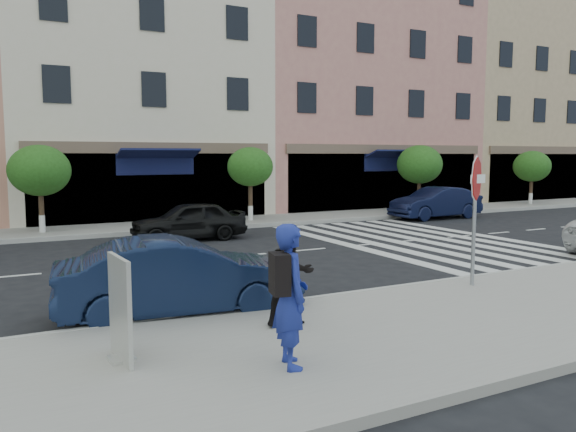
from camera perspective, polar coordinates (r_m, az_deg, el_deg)
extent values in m
plane|color=black|center=(12.66, 3.46, -6.82)|extent=(120.00, 120.00, 0.00)
cube|color=gray|center=(9.73, 15.09, -10.60)|extent=(60.00, 4.50, 0.15)
cube|color=gray|center=(22.66, -10.99, -0.95)|extent=(60.00, 3.00, 0.15)
cube|color=beige|center=(28.31, -15.75, 11.34)|extent=(11.00, 9.00, 11.00)
cube|color=tan|center=(33.05, 5.53, 12.51)|extent=(13.00, 9.00, 13.00)
cube|color=tan|center=(41.13, 20.53, 10.21)|extent=(12.00, 9.00, 12.00)
cylinder|color=#473323|center=(21.50, -23.76, 0.59)|extent=(0.18, 0.18, 1.60)
cylinder|color=silver|center=(21.55, -23.70, -0.72)|extent=(0.20, 0.20, 0.60)
ellipsoid|color=#234F16|center=(21.42, -23.92, 4.26)|extent=(2.10, 2.10, 1.79)
cylinder|color=#473323|center=(23.41, -3.84, 1.66)|extent=(0.18, 0.18, 1.71)
cylinder|color=silver|center=(23.46, -3.83, 0.31)|extent=(0.20, 0.20, 0.60)
ellipsoid|color=#234F16|center=(23.34, -3.86, 5.02)|extent=(1.90, 1.90, 1.62)
cylinder|color=#473323|center=(28.24, 13.15, 2.23)|extent=(0.18, 0.18, 1.65)
cylinder|color=silver|center=(28.28, 13.12, 1.17)|extent=(0.20, 0.20, 0.60)
ellipsoid|color=#234F16|center=(28.18, 13.22, 5.13)|extent=(2.20, 2.20, 1.87)
cylinder|color=#473323|center=(33.99, 23.45, 2.43)|extent=(0.18, 0.18, 1.54)
cylinder|color=silver|center=(34.02, 23.41, 1.64)|extent=(0.20, 0.20, 0.60)
ellipsoid|color=#234F16|center=(33.94, 23.54, 4.66)|extent=(2.00, 2.00, 1.70)
cylinder|color=gray|center=(12.22, 18.37, -1.08)|extent=(0.09, 0.09, 2.44)
cylinder|color=white|center=(12.13, 18.56, 3.60)|extent=(0.94, 0.20, 0.95)
cylinder|color=#9E1411|center=(12.12, 18.63, 3.59)|extent=(0.88, 0.20, 0.89)
cube|color=white|center=(12.10, 18.73, 3.59)|extent=(0.49, 0.12, 0.18)
imported|color=navy|center=(7.20, 0.28, -8.09)|extent=(0.58, 0.75, 1.85)
imported|color=black|center=(8.92, 0.28, -6.01)|extent=(0.81, 0.64, 1.63)
cube|color=beige|center=(7.97, -16.54, -13.71)|extent=(0.34, 0.34, 0.04)
cube|color=beige|center=(7.77, -16.70, -9.02)|extent=(0.13, 0.91, 1.39)
cube|color=#D88C3F|center=(7.77, -16.42, -8.61)|extent=(0.08, 0.75, 1.07)
imported|color=#0E1832|center=(10.21, -11.00, -6.10)|extent=(4.38, 1.95, 1.40)
imported|color=black|center=(19.17, -10.08, -0.48)|extent=(3.90, 1.71, 1.31)
imported|color=black|center=(26.12, 14.77, 1.30)|extent=(4.33, 1.53, 1.43)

